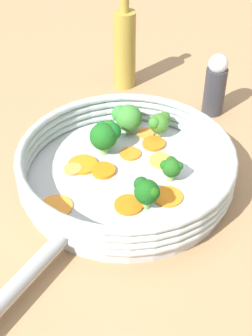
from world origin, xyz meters
The scene contains 23 objects.
ground_plane centered at (0.00, 0.00, 0.00)m, with size 4.00×4.00×0.00m, color #9D764F.
skillet centered at (0.00, 0.00, 0.01)m, with size 0.31×0.31×0.02m, color #B2B5B7.
skillet_rim_wall centered at (0.00, 0.00, 0.04)m, with size 0.33×0.33×0.05m.
skillet_handle centered at (-0.25, -0.05, 0.03)m, with size 0.02×0.02×0.19m, color #999B9E.
skillet_rivet_left centered at (-0.15, 0.01, 0.02)m, with size 0.01×0.01×0.01m, color #B3B2B5.
skillet_rivet_right centered at (-0.13, -0.08, 0.02)m, with size 0.01×0.01×0.01m, color #B1B0B7.
carrot_slice_0 centered at (0.01, -0.08, 0.02)m, with size 0.04×0.04×0.00m, color orange.
carrot_slice_1 centered at (0.06, -0.02, 0.02)m, with size 0.04×0.04×0.01m, color #F09739.
carrot_slice_2 centered at (-0.03, 0.07, 0.02)m, with size 0.05×0.05×0.00m, color orange.
carrot_slice_3 centered at (-0.05, 0.07, 0.02)m, with size 0.03×0.03×0.01m, color #F9893F.
carrot_slice_4 centered at (0.10, 0.05, 0.02)m, with size 0.03×0.03×0.00m, color orange.
carrot_slice_5 centered at (-0.12, 0.02, 0.02)m, with size 0.05×0.05×0.00m, color orange.
carrot_slice_6 centered at (-0.05, -0.05, 0.02)m, with size 0.04×0.04×0.00m, color orange.
carrot_slice_7 centered at (0.09, 0.02, 0.02)m, with size 0.04×0.04×0.01m, color orange.
carrot_slice_8 centered at (0.04, 0.03, 0.02)m, with size 0.03×0.03×0.00m, color orange.
carrot_slice_9 centered at (-0.02, 0.03, 0.02)m, with size 0.04×0.04×0.01m, color orange.
broccoli_floret_0 centered at (0.11, 0.03, 0.05)m, with size 0.04×0.03×0.04m.
broccoli_floret_1 centered at (-0.03, -0.07, 0.05)m, with size 0.04×0.04×0.05m.
broccoli_floret_2 centered at (0.04, -0.05, 0.04)m, with size 0.03×0.03×0.04m.
broccoli_floret_3 centered at (0.02, 0.07, 0.05)m, with size 0.05×0.04×0.05m.
broccoli_floret_4 centered at (0.09, 0.08, 0.05)m, with size 0.05×0.05×0.05m.
salt_shaker centered at (0.26, 0.02, 0.06)m, with size 0.04×0.04×0.12m.
oil_bottle centered at (0.22, 0.22, 0.08)m, with size 0.04×0.04×0.19m.
Camera 1 is at (-0.40, -0.37, 0.48)m, focal length 50.00 mm.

